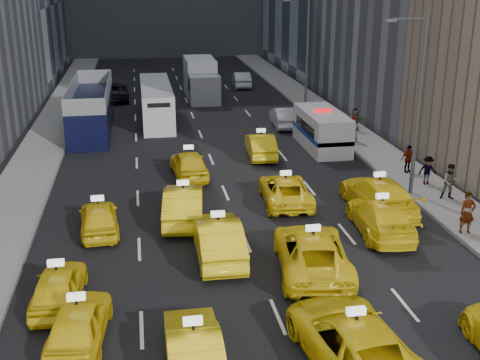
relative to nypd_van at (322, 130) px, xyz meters
The scene contains 35 objects.
ground 22.57m from the nypd_van, 109.15° to the right, with size 160.00×160.00×0.00m, color black.
sidewalk_west 18.31m from the nypd_van, 168.29° to the left, with size 3.00×90.00×0.15m, color gray.
sidewalk_east 4.96m from the nypd_van, 50.06° to the left, with size 3.00×90.00×0.15m, color gray.
curb_west 16.89m from the nypd_van, 167.29° to the left, with size 0.15×90.00×0.18m, color slate.
curb_east 4.20m from the nypd_van, 65.94° to the left, with size 0.15×90.00×0.18m, color slate.
streetlight_near 10.18m from the nypd_van, 79.11° to the right, with size 2.15×0.22×9.00m.
streetlight_far 11.49m from the nypd_van, 80.52° to the left, with size 2.15×0.22×9.00m.
taxi_4 24.03m from the nypd_van, 124.97° to the right, with size 1.64×4.08×1.39m, color yellow.
taxi_5 24.09m from the nypd_van, 115.66° to the right, with size 1.54×4.41×1.45m, color yellow.
taxi_6 22.96m from the nypd_van, 104.74° to the right, with size 2.64×5.73×1.59m, color yellow.
taxi_8 22.59m from the nypd_van, 130.44° to the right, with size 1.59×3.95×1.34m, color yellow.
taxi_9 16.98m from the nypd_van, 121.03° to the right, with size 1.74×5.00×1.65m, color yellow.
taxi_10 17.17m from the nypd_van, 108.24° to the right, with size 2.58×5.60×1.56m, color yellow.
taxi_11 13.46m from the nypd_van, 96.05° to the right, with size 2.11×5.18×1.50m, color yellow.
taxi_12 17.64m from the nypd_van, 140.33° to the right, with size 1.63×4.05×1.38m, color yellow.
taxi_13 14.42m from the nypd_van, 132.87° to the right, with size 1.73×4.95×1.63m, color yellow.
taxi_14 10.32m from the nypd_van, 116.94° to the right, with size 2.24×4.85×1.35m, color yellow.
taxi_15 10.99m from the nypd_van, 92.94° to the right, with size 2.30×5.65×1.64m, color yellow.
taxi_16 10.03m from the nypd_van, 154.03° to the right, with size 1.78×4.43×1.51m, color yellow.
taxi_17 4.50m from the nypd_van, 163.14° to the right, with size 1.55×4.44×1.46m, color yellow.
nypd_van is the anchor object (origin of this frame).
double_decker 16.64m from the nypd_van, 153.99° to the left, with size 3.07×11.78×3.40m.
city_bus 14.07m from the nypd_van, 136.71° to the left, with size 3.12×10.85×2.76m.
box_truck 18.41m from the nypd_van, 108.81° to the left, with size 3.27×7.77×3.46m.
misc_car_0 6.06m from the nypd_van, 100.38° to the left, with size 1.52×4.36×1.44m, color #B2B5BA.
misc_car_1 22.62m from the nypd_van, 127.44° to the left, with size 2.61×5.66×1.57m, color black.
misc_car_2 23.75m from the nypd_van, 102.01° to the left, with size 2.19×5.39×1.56m, color gray.
misc_car_3 23.93m from the nypd_van, 116.08° to the left, with size 1.65×4.10×1.40m, color black.
misc_car_4 22.33m from the nypd_van, 93.64° to the left, with size 1.58×4.53×1.49m, color #ABADB3.
pedestrian_0 14.51m from the nypd_van, 81.69° to the right, with size 0.68×0.45×1.87m, color gray.
pedestrian_1 10.96m from the nypd_van, 71.84° to the right, with size 0.88×0.48×1.81m, color gray.
pedestrian_2 8.83m from the nypd_van, 67.92° to the right, with size 1.00×0.41×1.55m, color gray.
pedestrian_3 6.87m from the nypd_van, 62.55° to the right, with size 0.92×0.42×1.57m, color gray.
pedestrian_4 2.48m from the nypd_van, 15.33° to the left, with size 0.81×0.44×1.65m, color gray.
pedestrian_5 4.91m from the nypd_van, 44.42° to the left, with size 1.45×0.42×1.57m, color gray.
Camera 1 is at (-4.19, -14.97, 10.92)m, focal length 45.00 mm.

